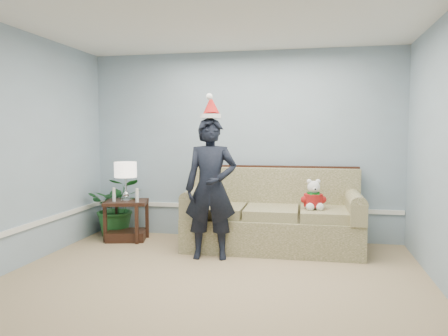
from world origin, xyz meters
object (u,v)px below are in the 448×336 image
side_table (127,225)px  houseplant (117,207)px  teddy_bear (313,198)px  sofa (273,219)px  table_lamp (126,171)px  man (211,188)px

side_table → houseplant: bearing=137.9°
teddy_bear → sofa: bearing=150.0°
houseplant → teddy_bear: bearing=-7.5°
table_lamp → teddy_bear: table_lamp is taller
houseplant → man: size_ratio=0.51×
man → table_lamp: bearing=148.1°
sofa → man: (-0.69, -0.65, 0.48)m
houseplant → side_table: bearing=-42.1°
sofa → man: man is taller
side_table → man: 1.66m
man → sofa: bearing=34.4°
sofa → houseplant: bearing=173.7°
table_lamp → teddy_bear: size_ratio=1.42×
table_lamp → teddy_bear: 2.62m
side_table → teddy_bear: bearing=-3.4°
side_table → houseplant: houseplant is taller
man → teddy_bear: size_ratio=4.39×
side_table → table_lamp: size_ratio=1.24×
houseplant → teddy_bear: 2.90m
houseplant → table_lamp: bearing=-45.5°
houseplant → teddy_bear: (2.87, -0.38, 0.27)m
sofa → man: size_ratio=1.34×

